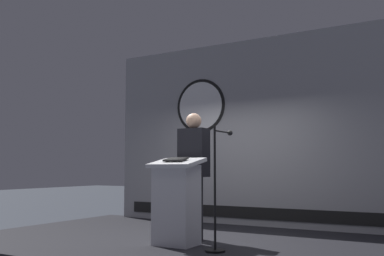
# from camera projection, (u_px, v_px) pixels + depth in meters

# --- Properties ---
(stage_platform) EXTENTS (6.40, 4.00, 0.30)m
(stage_platform) POSITION_uv_depth(u_px,v_px,m) (194.00, 251.00, 6.16)
(stage_platform) COLOR black
(stage_platform) RESTS_ON ground
(banner_display) EXTENTS (5.38, 0.12, 3.26)m
(banner_display) POSITION_uv_depth(u_px,v_px,m) (246.00, 132.00, 7.91)
(banner_display) COLOR #9E9EA3
(banner_display) RESTS_ON stage_platform
(podium) EXTENTS (0.64, 0.50, 1.13)m
(podium) POSITION_uv_depth(u_px,v_px,m) (176.00, 202.00, 5.79)
(podium) COLOR silver
(podium) RESTS_ON stage_platform
(speaker_person) EXTENTS (0.40, 0.26, 1.76)m
(speaker_person) POSITION_uv_depth(u_px,v_px,m) (193.00, 174.00, 6.25)
(speaker_person) COLOR black
(speaker_person) RESTS_ON stage_platform
(microphone_stand) EXTENTS (0.24, 0.58, 1.49)m
(microphone_stand) POSITION_uv_depth(u_px,v_px,m) (217.00, 206.00, 5.39)
(microphone_stand) COLOR black
(microphone_stand) RESTS_ON stage_platform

